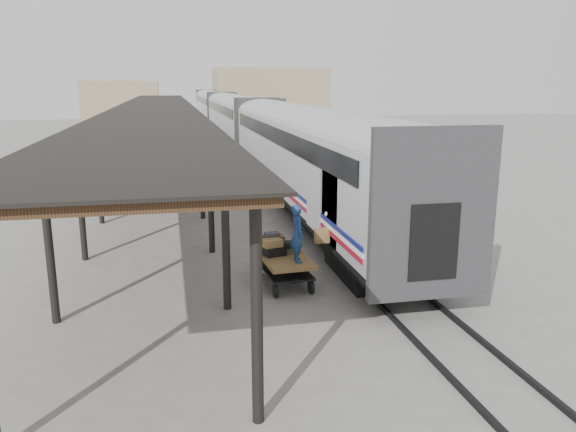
% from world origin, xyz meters
% --- Properties ---
extents(ground, '(160.00, 160.00, 0.00)m').
position_xyz_m(ground, '(0.00, 0.00, 0.00)').
color(ground, slate).
rests_on(ground, ground).
extents(train, '(3.45, 76.01, 4.01)m').
position_xyz_m(train, '(3.19, 33.79, 2.69)').
color(train, silver).
rests_on(train, ground).
extents(canopy, '(4.90, 64.30, 4.15)m').
position_xyz_m(canopy, '(-3.40, 24.00, 4.00)').
color(canopy, '#422B19').
rests_on(canopy, ground).
extents(rails, '(1.54, 150.00, 0.12)m').
position_xyz_m(rails, '(3.20, 34.00, 0.06)').
color(rails, black).
rests_on(rails, ground).
extents(building_far, '(18.00, 10.00, 8.00)m').
position_xyz_m(building_far, '(14.00, 78.00, 4.00)').
color(building_far, tan).
rests_on(building_far, ground).
extents(building_left, '(12.00, 8.00, 6.00)m').
position_xyz_m(building_left, '(-10.00, 82.00, 3.00)').
color(building_left, tan).
rests_on(building_left, ground).
extents(baggage_cart, '(1.43, 2.49, 0.86)m').
position_xyz_m(baggage_cart, '(0.41, -0.52, 0.65)').
color(baggage_cart, brown).
rests_on(baggage_cart, ground).
extents(suitcase_stack, '(1.17, 1.18, 0.56)m').
position_xyz_m(suitcase_stack, '(0.28, -0.19, 1.07)').
color(suitcase_stack, '#353537').
rests_on(suitcase_stack, baggage_cart).
extents(luggage_tug, '(1.29, 1.61, 1.23)m').
position_xyz_m(luggage_tug, '(-2.11, 18.84, 0.57)').
color(luggage_tug, maroon).
rests_on(luggage_tug, ground).
extents(porter, '(0.39, 0.58, 1.58)m').
position_xyz_m(porter, '(0.66, -1.17, 1.65)').
color(porter, navy).
rests_on(porter, baggage_cart).
extents(pedestrian, '(1.14, 0.69, 1.81)m').
position_xyz_m(pedestrian, '(-1.64, 18.34, 0.91)').
color(pedestrian, black).
rests_on(pedestrian, ground).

